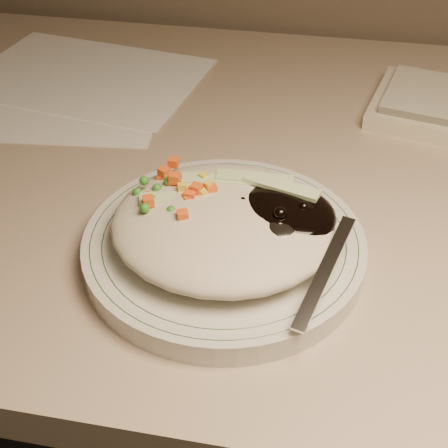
# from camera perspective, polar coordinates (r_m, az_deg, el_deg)

# --- Properties ---
(desk) EXTENTS (1.40, 0.70, 0.74)m
(desk) POSITION_cam_1_polar(r_m,az_deg,el_deg) (0.81, 8.04, -6.44)
(desk) COLOR tan
(desk) RESTS_ON ground
(plate) EXTENTS (0.25, 0.25, 0.02)m
(plate) POSITION_cam_1_polar(r_m,az_deg,el_deg) (0.55, 0.00, -2.09)
(plate) COLOR silver
(plate) RESTS_ON desk
(plate_rim) EXTENTS (0.24, 0.24, 0.00)m
(plate_rim) POSITION_cam_1_polar(r_m,az_deg,el_deg) (0.55, 0.00, -1.30)
(plate_rim) COLOR #144723
(plate_rim) RESTS_ON plate
(meal) EXTENTS (0.21, 0.19, 0.05)m
(meal) POSITION_cam_1_polar(r_m,az_deg,el_deg) (0.53, 0.44, 0.37)
(meal) COLOR #B4A992
(meal) RESTS_ON plate
(papers) EXTENTS (0.35, 0.32, 0.00)m
(papers) POSITION_cam_1_polar(r_m,az_deg,el_deg) (0.86, -14.25, 12.04)
(papers) COLOR white
(papers) RESTS_ON desk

